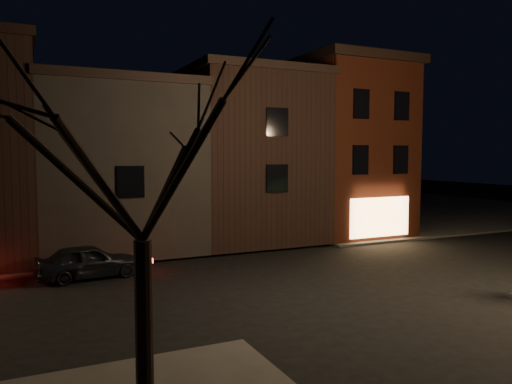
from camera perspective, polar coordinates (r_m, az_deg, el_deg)
ground at (r=20.04m, az=5.91°, el=-9.92°), size 120.00×120.00×0.00m
sidewalk_far_right at (r=47.63m, az=14.04°, el=-1.64°), size 30.00×30.00×0.12m
corner_building at (r=31.73m, az=9.48°, el=5.14°), size 6.50×8.50×10.50m
row_building_a at (r=29.47m, az=-2.16°, el=4.16°), size 7.30×10.30×9.40m
row_building_b at (r=27.44m, az=-16.23°, el=2.93°), size 7.80×10.30×8.40m
bare_tree_left at (r=9.83m, az=-13.05°, el=7.17°), size 5.60×5.60×7.50m
parked_car_a at (r=21.05m, az=-18.56°, el=-7.52°), size 4.16×2.03×1.37m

